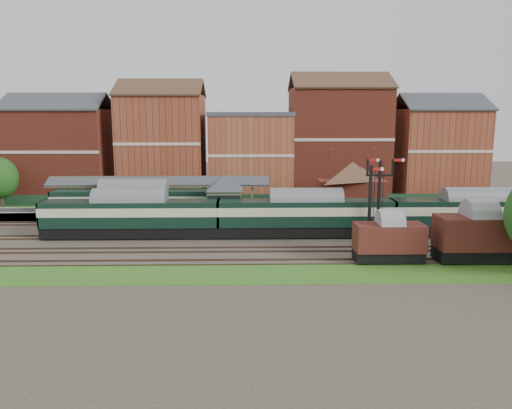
{
  "coord_description": "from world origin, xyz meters",
  "views": [
    {
      "loc": [
        -0.79,
        -49.35,
        12.39
      ],
      "look_at": [
        0.31,
        2.0,
        3.0
      ],
      "focal_mm": 35.0,
      "sensor_mm": 36.0,
      "label": 1
    }
  ],
  "objects_px": {
    "signal_box": "(225,201)",
    "dmu_train": "(306,214)",
    "platform_railcar": "(134,203)",
    "goods_van_a": "(389,239)",
    "semaphore_bracket": "(379,196)"
  },
  "relations": [
    {
      "from": "goods_van_a",
      "to": "signal_box",
      "type": "bearing_deg",
      "value": 139.32
    },
    {
      "from": "goods_van_a",
      "to": "dmu_train",
      "type": "bearing_deg",
      "value": 123.47
    },
    {
      "from": "signal_box",
      "to": "goods_van_a",
      "type": "bearing_deg",
      "value": -40.68
    },
    {
      "from": "signal_box",
      "to": "dmu_train",
      "type": "height_order",
      "value": "signal_box"
    },
    {
      "from": "semaphore_bracket",
      "to": "platform_railcar",
      "type": "xyz_separation_m",
      "value": [
        -25.42,
        9.0,
        -2.18
      ]
    },
    {
      "from": "signal_box",
      "to": "platform_railcar",
      "type": "xyz_separation_m",
      "value": [
        -10.38,
        3.25,
        -0.74
      ]
    },
    {
      "from": "dmu_train",
      "to": "platform_railcar",
      "type": "distance_m",
      "value": 19.78
    },
    {
      "from": "platform_railcar",
      "to": "goods_van_a",
      "type": "height_order",
      "value": "platform_railcar"
    },
    {
      "from": "dmu_train",
      "to": "signal_box",
      "type": "bearing_deg",
      "value": 158.62
    },
    {
      "from": "semaphore_bracket",
      "to": "dmu_train",
      "type": "xyz_separation_m",
      "value": [
        -6.74,
        2.5,
        -2.25
      ]
    },
    {
      "from": "signal_box",
      "to": "goods_van_a",
      "type": "relative_size",
      "value": 1.04
    },
    {
      "from": "goods_van_a",
      "to": "platform_railcar",
      "type": "bearing_deg",
      "value": 147.82
    },
    {
      "from": "semaphore_bracket",
      "to": "signal_box",
      "type": "bearing_deg",
      "value": 159.08
    },
    {
      "from": "platform_railcar",
      "to": "goods_van_a",
      "type": "distance_m",
      "value": 29.11
    },
    {
      "from": "platform_railcar",
      "to": "goods_van_a",
      "type": "bearing_deg",
      "value": -32.18
    }
  ]
}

